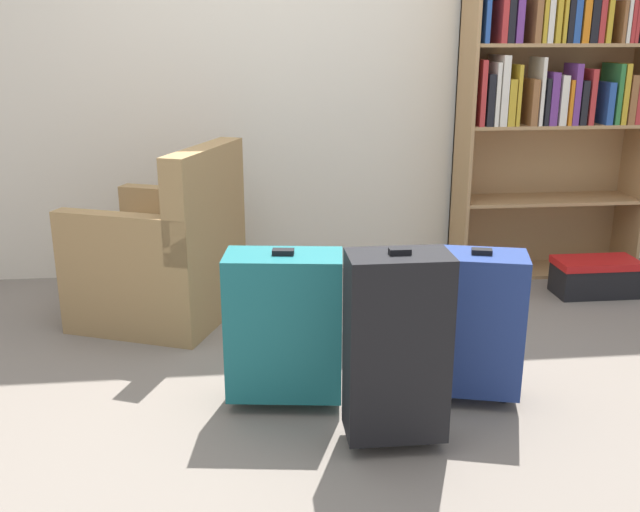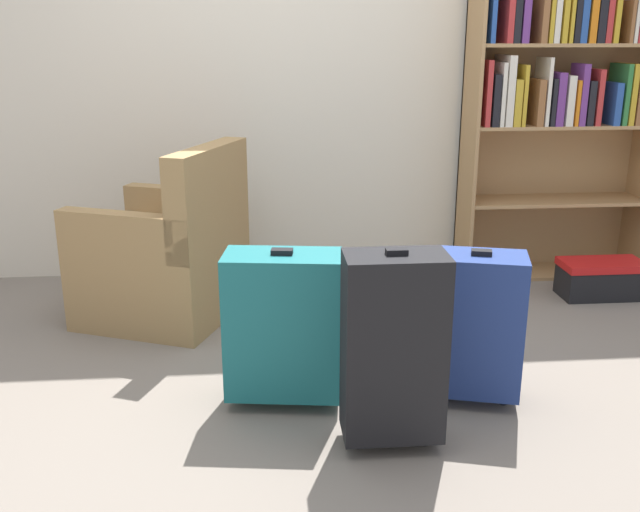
{
  "view_description": "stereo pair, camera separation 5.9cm",
  "coord_description": "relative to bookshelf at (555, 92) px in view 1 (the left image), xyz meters",
  "views": [
    {
      "loc": [
        -0.24,
        -2.58,
        1.42
      ],
      "look_at": [
        0.06,
        0.18,
        0.55
      ],
      "focal_mm": 40.04,
      "sensor_mm": 36.0,
      "label": 1
    },
    {
      "loc": [
        -0.18,
        -2.58,
        1.42
      ],
      "look_at": [
        0.06,
        0.18,
        0.55
      ],
      "focal_mm": 40.04,
      "sensor_mm": 36.0,
      "label": 2
    }
  ],
  "objects": [
    {
      "name": "armchair",
      "position": [
        -2.24,
        -0.53,
        -0.78
      ],
      "size": [
        0.91,
        0.91,
        0.9
      ],
      "color": "#9E7A4C",
      "rests_on": "ground"
    },
    {
      "name": "suitcase_navy_blue",
      "position": [
        -0.92,
        -1.56,
        -0.76
      ],
      "size": [
        0.4,
        0.3,
        0.63
      ],
      "color": "navy",
      "rests_on": "ground"
    },
    {
      "name": "ground_plane",
      "position": [
        -1.57,
        -1.5,
        -1.09
      ],
      "size": [
        10.03,
        10.03,
        0.0
      ],
      "primitive_type": "plane",
      "color": "slate"
    },
    {
      "name": "suitcase_teal",
      "position": [
        -1.68,
        -1.51,
        -0.76
      ],
      "size": [
        0.47,
        0.28,
        0.64
      ],
      "color": "#19666B",
      "rests_on": "ground"
    },
    {
      "name": "storage_box",
      "position": [
        0.14,
        -0.45,
        -0.98
      ],
      "size": [
        0.46,
        0.23,
        0.21
      ],
      "color": "black",
      "rests_on": "ground"
    },
    {
      "name": "suitcase_black",
      "position": [
        -1.31,
        -1.85,
        -0.71
      ],
      "size": [
        0.35,
        0.2,
        0.74
      ],
      "color": "black",
      "rests_on": "ground"
    },
    {
      "name": "mug",
      "position": [
        -1.73,
        -0.65,
        -1.04
      ],
      "size": [
        0.12,
        0.08,
        0.1
      ],
      "color": "white",
      "rests_on": "ground"
    },
    {
      "name": "back_wall",
      "position": [
        -1.57,
        0.22,
        0.21
      ],
      "size": [
        5.73,
        0.1,
        2.6
      ],
      "primitive_type": "cube",
      "color": "beige",
      "rests_on": "ground"
    },
    {
      "name": "bookshelf",
      "position": [
        0.0,
        0.0,
        0.0
      ],
      "size": [
        1.1,
        0.33,
        1.8
      ],
      "color": "#A87F51",
      "rests_on": "ground"
    }
  ]
}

